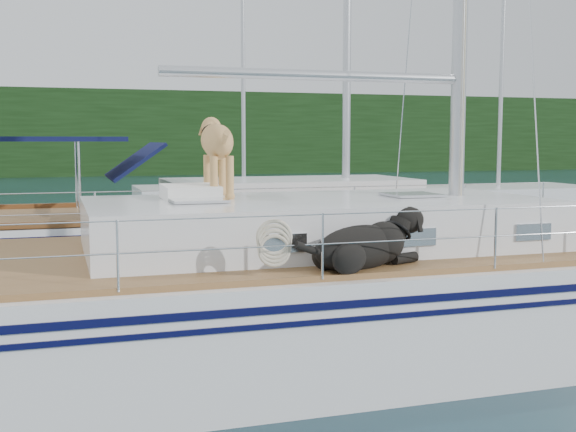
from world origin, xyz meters
name	(u,v)px	position (x,y,z in m)	size (l,w,h in m)	color
ground	(252,358)	(0.00, 0.00, 0.00)	(120.00, 120.00, 0.00)	black
tree_line	(86,133)	(0.00, 45.00, 3.00)	(90.00, 3.00, 6.00)	black
shore_bank	(86,167)	(0.00, 46.20, 0.60)	(92.00, 1.00, 1.20)	#595147
main_sailboat	(259,299)	(0.09, 0.00, 0.68)	(12.00, 3.84, 14.01)	silver
neighbor_sailboat	(236,236)	(1.22, 5.73, 0.63)	(11.00, 3.50, 13.30)	silver
bg_boat_center	(244,200)	(4.00, 16.00, 0.45)	(7.20, 3.00, 11.65)	silver
bg_boat_east	(498,201)	(12.00, 13.00, 0.46)	(6.40, 3.00, 11.65)	silver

